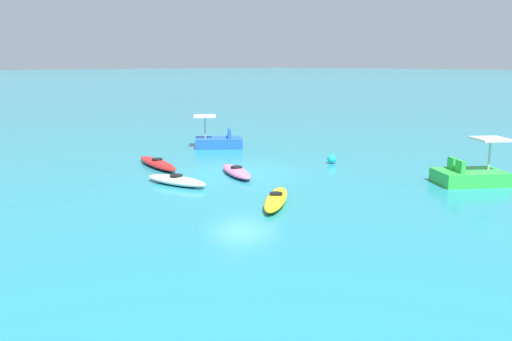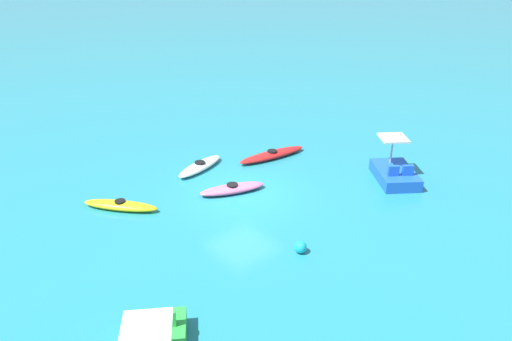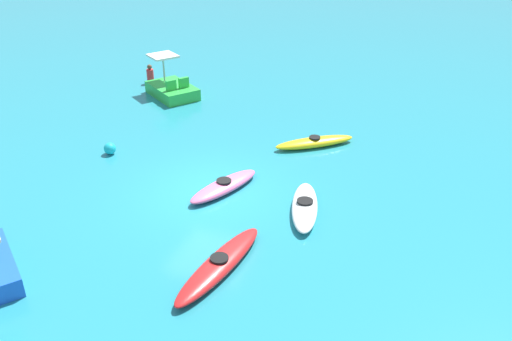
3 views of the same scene
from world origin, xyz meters
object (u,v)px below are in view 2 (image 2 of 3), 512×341
(kayak_pink, at_px, (232,189))
(kayak_red, at_px, (272,155))
(buoy_cyan, at_px, (300,247))
(kayak_yellow, at_px, (121,205))
(pedal_boat_blue, at_px, (395,173))
(kayak_white, at_px, (200,166))

(kayak_pink, xyz_separation_m, kayak_red, (-3.51, -1.44, -0.00))
(kayak_red, bearing_deg, buoy_cyan, 54.18)
(kayak_yellow, distance_m, pedal_boat_blue, 11.22)
(kayak_pink, bearing_deg, pedal_boat_blue, 148.16)
(kayak_pink, xyz_separation_m, pedal_boat_blue, (-5.85, 3.63, 0.17))
(kayak_white, distance_m, buoy_cyan, 7.39)
(kayak_pink, relative_size, pedal_boat_blue, 0.97)
(kayak_red, relative_size, buoy_cyan, 8.66)
(kayak_yellow, relative_size, pedal_boat_blue, 0.95)
(kayak_yellow, bearing_deg, kayak_pink, 156.81)
(buoy_cyan, bearing_deg, pedal_boat_blue, -171.14)
(kayak_yellow, bearing_deg, pedal_boat_blue, 151.52)
(kayak_red, xyz_separation_m, pedal_boat_blue, (-2.34, 5.07, 0.17))
(kayak_yellow, height_order, kayak_red, same)
(kayak_red, distance_m, buoy_cyan, 7.56)
(kayak_white, bearing_deg, buoy_cyan, 80.90)
(kayak_yellow, xyz_separation_m, pedal_boat_blue, (-9.86, 5.35, 0.17))
(kayak_pink, distance_m, buoy_cyan, 4.78)
(kayak_pink, xyz_separation_m, buoy_cyan, (0.91, 4.69, 0.04))
(kayak_yellow, bearing_deg, kayak_red, 177.88)
(kayak_pink, distance_m, kayak_red, 3.80)
(kayak_yellow, relative_size, kayak_white, 0.97)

